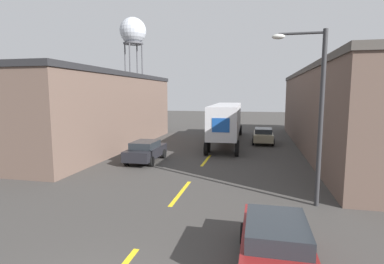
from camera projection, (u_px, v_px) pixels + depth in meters
road_centerline at (181, 193)px, 15.09m from camera, size 0.20×19.11×0.01m
warehouse_left at (65, 110)px, 28.39m from camera, size 13.81×21.96×6.84m
warehouse_right at (360, 110)px, 25.96m from camera, size 10.14×30.08×7.10m
semi_truck at (227, 119)px, 30.40m from camera, size 3.26×15.44×3.93m
parked_car_right_near at (276, 244)px, 8.31m from camera, size 2.08×4.41×1.53m
parked_car_right_far at (263, 135)px, 30.04m from camera, size 2.08×4.41×1.53m
parked_car_left_far at (146, 151)px, 21.95m from camera, size 2.08×4.41×1.53m
water_tower at (133, 33)px, 61.20m from camera, size 5.40×5.40×20.42m
street_lamp at (315, 106)px, 12.85m from camera, size 2.27×0.32×7.64m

